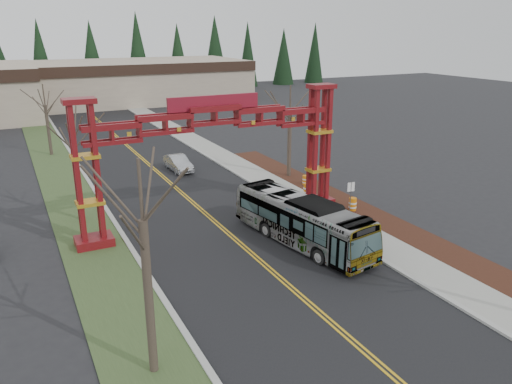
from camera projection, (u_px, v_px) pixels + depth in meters
road at (183, 194)px, 39.54m from camera, size 12.00×110.00×0.02m
lane_line_left at (182, 194)px, 39.49m from camera, size 0.12×100.00×0.01m
lane_line_right at (185, 194)px, 39.59m from camera, size 0.12×100.00×0.01m
curb_right at (252, 183)px, 42.16m from camera, size 0.30×110.00×0.15m
sidewalk_right at (268, 181)px, 42.78m from camera, size 2.60×110.00×0.14m
landscape_strip at (417, 238)px, 31.18m from camera, size 2.60×50.00×0.12m
grass_median at (78, 210)px, 36.11m from camera, size 4.00×110.00×0.08m
curb_left at (104, 205)px, 36.89m from camera, size 0.30×110.00×0.15m
gateway_arch at (215, 137)px, 31.74m from camera, size 18.20×1.60×8.90m
retail_building_east at (135, 81)px, 89.30m from camera, size 38.00×20.30×7.00m
conifer_treeline at (67, 61)px, 94.40m from camera, size 116.10×5.60×13.00m
transit_bus at (302, 221)px, 30.14m from camera, size 4.19×10.85×2.95m
silver_sedan at (178, 163)px, 45.92m from camera, size 1.64×4.34×1.41m
bare_tree_median_near at (143, 221)px, 17.25m from camera, size 3.35×3.35×8.47m
bare_tree_median_mid at (74, 142)px, 32.51m from camera, size 3.21×3.21×7.61m
bare_tree_median_far at (45, 106)px, 50.06m from camera, size 3.18×3.18×7.27m
bare_tree_right_far at (290, 113)px, 42.50m from camera, size 3.49×3.49×8.00m
street_sign at (351, 192)px, 34.74m from camera, size 0.54×0.11×2.38m
barrel_south at (353, 205)px, 35.68m from camera, size 0.56×0.56×1.04m
barrel_mid at (307, 190)px, 38.92m from camera, size 0.57×0.57×1.05m
barrel_north at (305, 181)px, 41.57m from camera, size 0.48×0.48×0.89m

